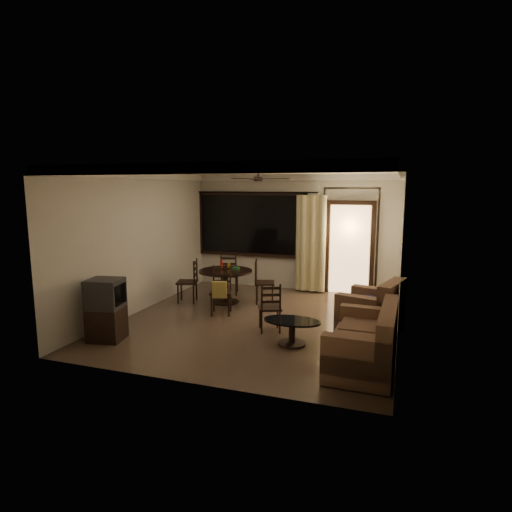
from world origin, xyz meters
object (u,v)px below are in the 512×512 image
at_px(coffee_table, 292,328).
at_px(side_chair, 270,317).
at_px(dining_chair_west, 188,290).
at_px(sofa, 367,344).
at_px(dining_chair_east, 264,290).
at_px(dining_table, 226,277).
at_px(dining_chair_south, 221,299).
at_px(dining_chair_north, 230,282).
at_px(armchair, 374,313).
at_px(tv_cabinet, 106,310).

relative_size(coffee_table, side_chair, 1.05).
bearing_deg(dining_chair_west, sofa, 43.69).
distance_m(dining_chair_east, side_chair, 1.84).
bearing_deg(dining_chair_east, coffee_table, -168.54).
distance_m(dining_table, side_chair, 2.10).
xyz_separation_m(dining_chair_south, coffee_table, (1.74, -1.17, -0.03)).
height_order(dining_chair_west, coffee_table, dining_chair_west).
height_order(dining_table, dining_chair_south, dining_chair_south).
bearing_deg(dining_chair_north, dining_table, 90.12).
relative_size(dining_table, side_chair, 1.32).
distance_m(dining_table, dining_chair_north, 0.84).
bearing_deg(dining_chair_north, armchair, 135.12).
bearing_deg(coffee_table, side_chair, 136.07).
bearing_deg(dining_chair_north, dining_chair_south, 90.00).
bearing_deg(dining_chair_south, dining_chair_west, 134.30).
relative_size(dining_table, dining_chair_east, 1.22).
distance_m(armchair, coffee_table, 1.51).
bearing_deg(sofa, armchair, 91.88).
bearing_deg(sofa, tv_cabinet, -174.98).
height_order(armchair, coffee_table, armchair).
bearing_deg(coffee_table, sofa, -23.86).
distance_m(dining_chair_west, dining_chair_east, 1.67).
bearing_deg(dining_chair_north, side_chair, 110.44).
relative_size(dining_chair_west, dining_chair_south, 1.00).
bearing_deg(dining_table, dining_chair_south, -73.56).
xyz_separation_m(dining_chair_west, side_chair, (2.26, -1.24, -0.02)).
xyz_separation_m(dining_table, dining_chair_east, (0.80, 0.24, -0.29)).
xyz_separation_m(dining_chair_west, dining_chair_north, (0.58, 0.99, 0.00)).
xyz_separation_m(dining_chair_west, armchair, (3.99, -0.85, 0.11)).
relative_size(tv_cabinet, side_chair, 1.17).
bearing_deg(dining_chair_east, sofa, -155.64).
height_order(dining_chair_north, side_chair, dining_chair_north).
relative_size(tv_cabinet, coffee_table, 1.11).
distance_m(dining_chair_south, dining_chair_north, 1.64).
relative_size(dining_chair_east, side_chair, 1.08).
bearing_deg(dining_chair_south, tv_cabinet, -138.39).
relative_size(dining_table, dining_chair_south, 1.22).
xyz_separation_m(coffee_table, side_chair, (-0.53, 0.51, -0.01)).
relative_size(dining_table, dining_chair_west, 1.22).
height_order(dining_table, sofa, dining_table).
bearing_deg(dining_chair_south, dining_table, 89.89).
distance_m(sofa, coffee_table, 1.32).
bearing_deg(dining_chair_west, side_chair, 44.66).
distance_m(dining_chair_south, sofa, 3.41).
xyz_separation_m(tv_cabinet, armchair, (4.15, 1.68, -0.13)).
bearing_deg(dining_chair_west, coffee_table, 41.33).
height_order(dining_chair_west, armchair, armchair).
bearing_deg(dining_chair_west, dining_chair_south, 44.30).
bearing_deg(dining_table, side_chair, -45.47).
relative_size(dining_chair_east, tv_cabinet, 0.92).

